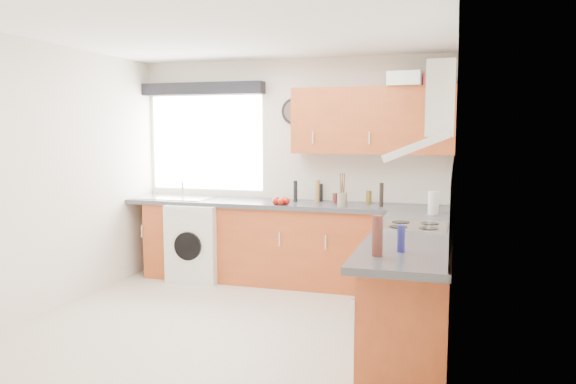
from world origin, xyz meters
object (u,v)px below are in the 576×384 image
(extractor_hood, at_px, (430,122))
(oven, at_px, (413,284))
(upper_cabinets, at_px, (372,121))
(washing_machine, at_px, (199,241))

(extractor_hood, bearing_deg, oven, 180.00)
(oven, xyz_separation_m, extractor_hood, (0.10, -0.00, 1.34))
(upper_cabinets, relative_size, washing_machine, 1.96)
(upper_cabinets, xyz_separation_m, washing_machine, (-1.93, -0.23, -1.37))
(extractor_hood, xyz_separation_m, upper_cabinets, (-0.65, 1.33, 0.03))
(extractor_hood, relative_size, washing_machine, 0.90)
(extractor_hood, height_order, washing_machine, extractor_hood)
(upper_cabinets, bearing_deg, extractor_hood, -63.87)
(oven, bearing_deg, washing_machine, 156.05)
(oven, distance_m, upper_cabinets, 1.99)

